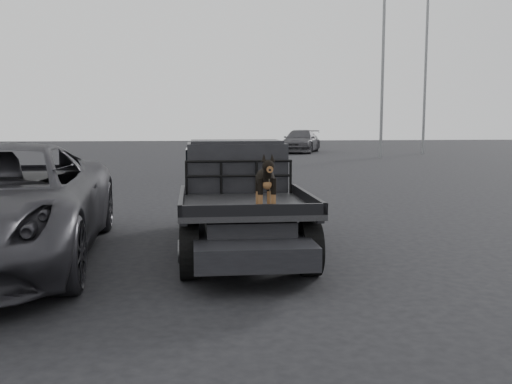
{
  "coord_description": "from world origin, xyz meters",
  "views": [
    {
      "loc": [
        -0.81,
        -7.22,
        2.12
      ],
      "look_at": [
        -0.04,
        -0.3,
        1.27
      ],
      "focal_mm": 40.0,
      "sensor_mm": 36.0,
      "label": 1
    }
  ],
  "objects_px": {
    "flatbed_ute": "(240,223)",
    "dog": "(265,183)",
    "floodlight_far": "(427,42)",
    "distant_car_b": "(301,141)",
    "floodlight_mid": "(384,31)"
  },
  "relations": [
    {
      "from": "flatbed_ute",
      "to": "dog",
      "type": "distance_m",
      "value": 1.78
    },
    {
      "from": "flatbed_ute",
      "to": "dog",
      "type": "xyz_separation_m",
      "value": [
        0.22,
        -1.56,
        0.83
      ]
    },
    {
      "from": "flatbed_ute",
      "to": "dog",
      "type": "bearing_deg",
      "value": -81.88
    },
    {
      "from": "distant_car_b",
      "to": "floodlight_far",
      "type": "bearing_deg",
      "value": 2.75
    },
    {
      "from": "floodlight_mid",
      "to": "floodlight_far",
      "type": "distance_m",
      "value": 5.69
    },
    {
      "from": "floodlight_far",
      "to": "distant_car_b",
      "type": "bearing_deg",
      "value": 161.76
    },
    {
      "from": "dog",
      "to": "distant_car_b",
      "type": "distance_m",
      "value": 32.93
    },
    {
      "from": "flatbed_ute",
      "to": "dog",
      "type": "height_order",
      "value": "dog"
    },
    {
      "from": "flatbed_ute",
      "to": "floodlight_mid",
      "type": "height_order",
      "value": "floodlight_mid"
    },
    {
      "from": "dog",
      "to": "distant_car_b",
      "type": "bearing_deg",
      "value": 78.36
    },
    {
      "from": "flatbed_ute",
      "to": "distant_car_b",
      "type": "bearing_deg",
      "value": 77.39
    },
    {
      "from": "flatbed_ute",
      "to": "floodlight_mid",
      "type": "bearing_deg",
      "value": 66.45
    },
    {
      "from": "distant_car_b",
      "to": "floodlight_far",
      "type": "xyz_separation_m",
      "value": [
        7.96,
        -2.62,
        6.62
      ]
    },
    {
      "from": "floodlight_mid",
      "to": "floodlight_far",
      "type": "relative_size",
      "value": 1.01
    },
    {
      "from": "flatbed_ute",
      "to": "floodlight_far",
      "type": "height_order",
      "value": "floodlight_far"
    }
  ]
}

